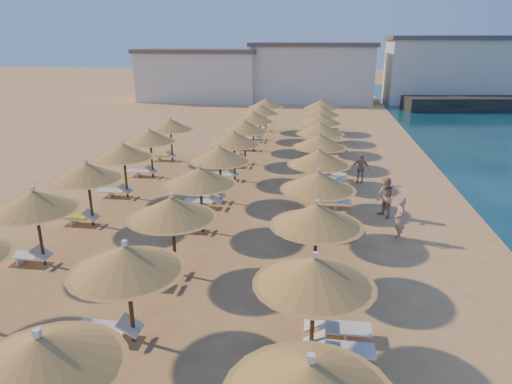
# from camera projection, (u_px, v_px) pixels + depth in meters

# --- Properties ---
(ground) EXTENTS (220.00, 220.00, 0.00)m
(ground) POSITION_uv_depth(u_px,v_px,m) (247.00, 259.00, 16.92)
(ground) COLOR tan
(ground) RESTS_ON ground
(hotel_blocks) EXTENTS (47.17, 10.48, 8.10)m
(hotel_blocks) POSITION_uv_depth(u_px,v_px,m) (328.00, 72.00, 58.30)
(hotel_blocks) COLOR silver
(hotel_blocks) RESTS_ON ground
(parasol_row_east) EXTENTS (3.04, 40.27, 2.97)m
(parasol_row_east) POSITION_uv_depth(u_px,v_px,m) (319.00, 158.00, 21.47)
(parasol_row_east) COLOR brown
(parasol_row_east) RESTS_ON ground
(parasol_row_west) EXTENTS (3.04, 40.27, 2.97)m
(parasol_row_west) POSITION_uv_depth(u_px,v_px,m) (220.00, 155.00, 22.11)
(parasol_row_west) COLOR brown
(parasol_row_west) RESTS_ON ground
(parasol_row_inland) EXTENTS (3.04, 21.65, 2.97)m
(parasol_row_inland) POSITION_uv_depth(u_px,v_px,m) (107.00, 161.00, 21.01)
(parasol_row_inland) COLOR brown
(parasol_row_inland) RESTS_ON ground
(loungers) EXTENTS (12.92, 38.75, 0.66)m
(loungers) POSITION_uv_depth(u_px,v_px,m) (243.00, 199.00, 22.31)
(loungers) COLOR white
(loungers) RESTS_ON ground
(beachgoer_b) EXTENTS (1.08, 1.15, 1.89)m
(beachgoer_b) POSITION_uv_depth(u_px,v_px,m) (386.00, 198.00, 20.61)
(beachgoer_b) COLOR tan
(beachgoer_b) RESTS_ON ground
(beachgoer_c) EXTENTS (1.05, 0.66, 1.67)m
(beachgoer_c) POSITION_uv_depth(u_px,v_px,m) (360.00, 168.00, 25.74)
(beachgoer_c) COLOR tan
(beachgoer_c) RESTS_ON ground
(beachgoer_a) EXTENTS (0.50, 0.70, 1.78)m
(beachgoer_a) POSITION_uv_depth(u_px,v_px,m) (399.00, 219.00, 18.37)
(beachgoer_a) COLOR tan
(beachgoer_a) RESTS_ON ground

